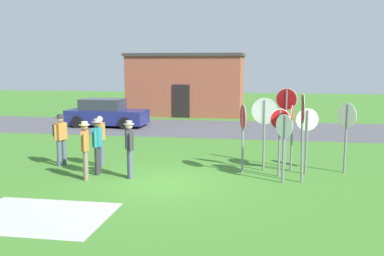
{
  "coord_description": "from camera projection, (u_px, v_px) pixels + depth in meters",
  "views": [
    {
      "loc": [
        2.88,
        -12.06,
        3.43
      ],
      "look_at": [
        0.47,
        2.24,
        1.3
      ],
      "focal_mm": 41.38,
      "sensor_mm": 36.0,
      "label": 1
    }
  ],
  "objects": [
    {
      "name": "building_background",
      "position": [
        187.0,
        84.0,
        29.93
      ],
      "size": [
        7.62,
        4.56,
        4.07
      ],
      "color": "brown",
      "rests_on": "ground"
    },
    {
      "name": "stop_sign_far_back",
      "position": [
        307.0,
        130.0,
        13.61
      ],
      "size": [
        0.69,
        0.15,
        2.06
      ],
      "color": "slate",
      "rests_on": "ground"
    },
    {
      "name": "street_asphalt",
      "position": [
        211.0,
        128.0,
        23.49
      ],
      "size": [
        60.0,
        6.4,
        0.01
      ],
      "primitive_type": "cube",
      "color": "#4C4C51",
      "rests_on": "ground"
    },
    {
      "name": "stop_sign_leaning_right",
      "position": [
        243.0,
        126.0,
        13.72
      ],
      "size": [
        0.23,
        0.8,
        2.18
      ],
      "color": "slate",
      "rests_on": "ground"
    },
    {
      "name": "stop_sign_leaning_left",
      "position": [
        284.0,
        137.0,
        12.61
      ],
      "size": [
        0.46,
        0.52,
        2.0
      ],
      "color": "slate",
      "rests_on": "ground"
    },
    {
      "name": "ground_plane",
      "position": [
        163.0,
        183.0,
        12.73
      ],
      "size": [
        80.0,
        80.0,
        0.0
      ],
      "primitive_type": "plane",
      "color": "#3D7528"
    },
    {
      "name": "stop_sign_low_front",
      "position": [
        303.0,
        121.0,
        12.59
      ],
      "size": [
        0.13,
        0.86,
        2.59
      ],
      "color": "slate",
      "rests_on": "ground"
    },
    {
      "name": "person_with_sunhat",
      "position": [
        100.0,
        138.0,
        14.77
      ],
      "size": [
        0.23,
        0.57,
        1.69
      ],
      "color": "#4C5670",
      "rests_on": "ground"
    },
    {
      "name": "stop_sign_nearest",
      "position": [
        346.0,
        125.0,
        13.76
      ],
      "size": [
        0.46,
        0.66,
        2.22
      ],
      "color": "slate",
      "rests_on": "ground"
    },
    {
      "name": "stop_sign_rear_right",
      "position": [
        280.0,
        131.0,
        13.32
      ],
      "size": [
        0.61,
        0.19,
        2.08
      ],
      "color": "slate",
      "rests_on": "ground"
    },
    {
      "name": "parked_car_on_street",
      "position": [
        106.0,
        114.0,
        24.18
      ],
      "size": [
        4.35,
        2.11,
        1.51
      ],
      "color": "navy",
      "rests_on": "ground"
    },
    {
      "name": "stop_sign_center_cluster",
      "position": [
        292.0,
        126.0,
        14.08
      ],
      "size": [
        0.14,
        0.73,
        2.11
      ],
      "color": "slate",
      "rests_on": "ground"
    },
    {
      "name": "person_in_dark_shirt",
      "position": [
        85.0,
        147.0,
        13.03
      ],
      "size": [
        0.33,
        0.54,
        1.74
      ],
      "color": "#7A6B56",
      "rests_on": "ground"
    },
    {
      "name": "stop_sign_rear_left",
      "position": [
        264.0,
        121.0,
        14.05
      ],
      "size": [
        0.82,
        0.2,
        2.35
      ],
      "color": "slate",
      "rests_on": "ground"
    },
    {
      "name": "person_in_blue",
      "position": [
        97.0,
        143.0,
        13.66
      ],
      "size": [
        0.32,
        0.57,
        1.74
      ],
      "color": "#2D2D33",
      "rests_on": "ground"
    },
    {
      "name": "concrete_path",
      "position": [
        38.0,
        216.0,
        9.99
      ],
      "size": [
        3.2,
        2.4,
        0.01
      ],
      "primitive_type": "cube",
      "color": "#ADAAA3",
      "rests_on": "ground"
    },
    {
      "name": "person_near_signs",
      "position": [
        60.0,
        136.0,
        14.86
      ],
      "size": [
        0.44,
        0.54,
        1.74
      ],
      "color": "#4C5670",
      "rests_on": "ground"
    },
    {
      "name": "stop_sign_tallest",
      "position": [
        286.0,
        114.0,
        14.55
      ],
      "size": [
        0.69,
        0.26,
        2.63
      ],
      "color": "slate",
      "rests_on": "ground"
    },
    {
      "name": "person_on_left",
      "position": [
        129.0,
        146.0,
        13.21
      ],
      "size": [
        0.35,
        0.52,
        1.74
      ],
      "color": "#4C5670",
      "rests_on": "ground"
    }
  ]
}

